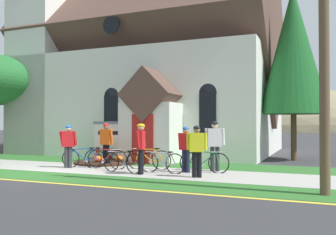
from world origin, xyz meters
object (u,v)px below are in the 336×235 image
(bicycle_yellow, at_px, (204,162))
(cyclist_in_blue_jersey, at_px, (68,143))
(bicycle_orange, at_px, (123,162))
(cyclist_in_white_jersey, at_px, (186,146))
(cyclist_in_yellow_jersey, at_px, (141,145))
(roadside_conifer, at_px, (293,50))
(bicycle_silver, at_px, (105,159))
(cyclist_in_orange_jersey, at_px, (215,141))
(bicycle_blue, at_px, (162,162))
(cyclist_in_green_jersey, at_px, (197,147))
(church_sign, at_px, (112,136))
(bicycle_green, at_px, (84,158))
(bicycle_red, at_px, (149,159))
(cyclist_in_red_jersey, at_px, (106,141))

(bicycle_yellow, bearing_deg, cyclist_in_blue_jersey, -172.89)
(bicycle_orange, distance_m, cyclist_in_white_jersey, 2.27)
(cyclist_in_yellow_jersey, height_order, roadside_conifer, roadside_conifer)
(bicycle_silver, relative_size, cyclist_in_orange_jersey, 1.00)
(cyclist_in_orange_jersey, relative_size, cyclist_in_blue_jersey, 1.08)
(bicycle_orange, bearing_deg, cyclist_in_yellow_jersey, -17.74)
(bicycle_blue, xyz_separation_m, cyclist_in_white_jersey, (0.71, 0.44, 0.55))
(cyclist_in_blue_jersey, bearing_deg, bicycle_blue, 0.49)
(bicycle_yellow, distance_m, bicycle_silver, 3.76)
(cyclist_in_orange_jersey, bearing_deg, cyclist_in_green_jersey, -94.30)
(cyclist_in_white_jersey, bearing_deg, church_sign, 154.20)
(bicycle_silver, bearing_deg, bicycle_yellow, 5.08)
(bicycle_yellow, height_order, roadside_conifer, roadside_conifer)
(bicycle_blue, bearing_deg, bicycle_green, 173.90)
(bicycle_silver, height_order, cyclist_in_blue_jersey, cyclist_in_blue_jersey)
(bicycle_red, height_order, roadside_conifer, roadside_conifer)
(bicycle_green, bearing_deg, cyclist_in_yellow_jersey, -17.71)
(bicycle_yellow, relative_size, cyclist_in_white_jersey, 1.07)
(church_sign, distance_m, cyclist_in_white_jersey, 4.61)
(church_sign, relative_size, bicycle_blue, 1.10)
(cyclist_in_orange_jersey, xyz_separation_m, roadside_conifer, (2.33, 5.24, 4.06))
(bicycle_silver, distance_m, cyclist_in_yellow_jersey, 2.18)
(cyclist_in_green_jersey, xyz_separation_m, cyclist_in_yellow_jersey, (-1.95, -0.01, 0.04))
(bicycle_silver, xyz_separation_m, cyclist_in_white_jersey, (3.15, 0.16, 0.54))
(bicycle_orange, height_order, cyclist_in_orange_jersey, cyclist_in_orange_jersey)
(bicycle_yellow, bearing_deg, church_sign, 158.91)
(cyclist_in_yellow_jersey, height_order, cyclist_in_blue_jersey, cyclist_in_yellow_jersey)
(bicycle_red, bearing_deg, cyclist_in_red_jersey, 168.97)
(cyclist_in_green_jersey, height_order, roadside_conifer, roadside_conifer)
(bicycle_orange, height_order, bicycle_red, bicycle_red)
(bicycle_silver, distance_m, roadside_conifer, 9.97)
(cyclist_in_green_jersey, distance_m, cyclist_in_blue_jersey, 5.34)
(bicycle_orange, bearing_deg, bicycle_red, 65.27)
(cyclist_in_orange_jersey, height_order, cyclist_in_white_jersey, cyclist_in_orange_jersey)
(cyclist_in_red_jersey, distance_m, cyclist_in_blue_jersey, 1.54)
(bicycle_blue, height_order, cyclist_in_orange_jersey, cyclist_in_orange_jersey)
(bicycle_yellow, distance_m, cyclist_in_red_jersey, 4.37)
(cyclist_in_orange_jersey, height_order, cyclist_in_blue_jersey, cyclist_in_orange_jersey)
(church_sign, relative_size, cyclist_in_orange_jersey, 1.05)
(cyclist_in_orange_jersey, bearing_deg, bicycle_orange, -154.12)
(church_sign, height_order, bicycle_orange, church_sign)
(bicycle_green, relative_size, cyclist_in_white_jersey, 1.05)
(bicycle_silver, bearing_deg, roadside_conifer, 43.92)
(church_sign, bearing_deg, bicycle_blue, -35.37)
(bicycle_green, relative_size, cyclist_in_red_jersey, 0.98)
(bicycle_red, xyz_separation_m, roadside_conifer, (4.75, 5.57, 4.75))
(bicycle_yellow, bearing_deg, roadside_conifer, 65.87)
(bicycle_yellow, bearing_deg, bicycle_silver, -174.92)
(bicycle_green, relative_size, bicycle_red, 0.99)
(bicycle_orange, bearing_deg, cyclist_in_green_jersey, -5.38)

